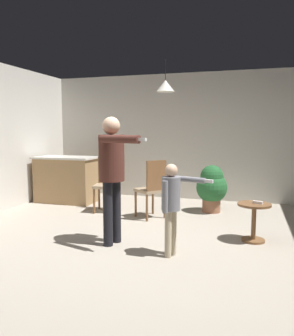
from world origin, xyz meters
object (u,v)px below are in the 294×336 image
person_child (172,199)px  spare_remote_on_table (258,202)px  side_table_by_couch (254,218)px  person_adult (112,166)px  dining_chair_near_wall (152,187)px  potted_plant_corner (212,186)px  kitchen_counter (66,179)px  dining_chair_by_counter (107,182)px

person_child → spare_remote_on_table: bearing=148.2°
side_table_by_couch → person_adult: 2.01m
dining_chair_near_wall → potted_plant_corner: size_ratio=1.16×
person_child → potted_plant_corner: 2.36m
person_adult → person_child: person_adult is taller
kitchen_counter → spare_remote_on_table: kitchen_counter is taller
kitchen_counter → dining_chair_near_wall: bearing=-19.5°
person_child → dining_chair_near_wall: (-0.69, 1.58, -0.14)m
kitchen_counter → person_adult: (1.95, -2.13, 0.55)m
side_table_by_couch → spare_remote_on_table: (0.04, -0.01, 0.21)m
dining_chair_near_wall → spare_remote_on_table: (1.67, -0.75, -0.01)m
kitchen_counter → side_table_by_couch: size_ratio=2.42×
kitchen_counter → potted_plant_corner: bearing=0.3°
dining_chair_by_counter → dining_chair_near_wall: bearing=152.3°
dining_chair_near_wall → dining_chair_by_counter: bearing=113.2°
side_table_by_couch → potted_plant_corner: 1.67m
side_table_by_couch → dining_chair_near_wall: dining_chair_near_wall is taller
person_child → dining_chair_by_counter: (-1.66, 1.88, -0.14)m
person_adult → dining_chair_near_wall: 1.48m
side_table_by_couch → dining_chair_near_wall: size_ratio=0.52×
person_child → dining_chair_near_wall: 1.73m
kitchen_counter → person_child: 3.63m
side_table_by_couch → person_child: (-0.94, -0.84, 0.36)m
person_adult → person_child: size_ratio=1.51×
kitchen_counter → dining_chair_by_counter: bearing=-21.7°
person_adult → dining_chair_near_wall: person_adult is taller
kitchen_counter → potted_plant_corner: size_ratio=1.46×
person_adult → potted_plant_corner: (1.04, 2.15, -0.56)m
kitchen_counter → dining_chair_near_wall: size_ratio=1.26×
potted_plant_corner → spare_remote_on_table: (0.77, -1.50, 0.06)m
side_table_by_couch → spare_remote_on_table: size_ratio=4.00×
person_child → spare_remote_on_table: (0.98, 0.84, -0.15)m
person_adult → spare_remote_on_table: size_ratio=12.80×
person_child → dining_chair_near_wall: size_ratio=1.10×
person_adult → dining_chair_near_wall: (0.14, 1.39, -0.49)m
side_table_by_couch → spare_remote_on_table: 0.22m
potted_plant_corner → person_adult: bearing=-115.9°
dining_chair_by_counter → potted_plant_corner: 1.93m
person_adult → kitchen_counter: bearing=-121.6°
person_child → dining_chair_near_wall: person_child is taller
side_table_by_couch → person_adult: (-1.77, -0.65, 0.71)m
dining_chair_by_counter → person_adult: bearing=105.3°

